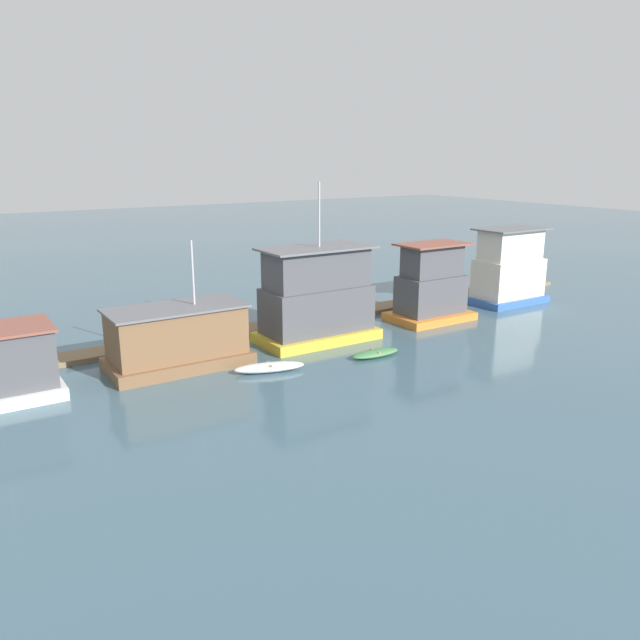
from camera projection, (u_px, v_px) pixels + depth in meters
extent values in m
plane|color=#426070|center=(311.00, 339.00, 37.46)|extent=(200.00, 200.00, 0.00)
cube|color=#846B4C|center=(283.00, 324.00, 40.23)|extent=(51.00, 1.91, 0.30)
cube|color=brown|center=(179.00, 361.00, 32.46)|extent=(7.23, 3.69, 0.64)
cube|color=brown|center=(177.00, 332.00, 32.06)|extent=(6.66, 3.12, 2.47)
cube|color=slate|center=(176.00, 308.00, 31.73)|extent=(6.96, 3.42, 0.12)
cylinder|color=#B2B2B7|center=(193.00, 273.00, 31.81)|extent=(0.12, 0.12, 3.32)
cube|color=gold|center=(317.00, 335.00, 37.14)|extent=(7.05, 3.73, 0.59)
cube|color=#4C4C51|center=(317.00, 309.00, 36.72)|extent=(6.33, 3.02, 2.65)
cube|color=#4C4C51|center=(317.00, 268.00, 36.10)|extent=(5.92, 2.61, 2.23)
cube|color=slate|center=(317.00, 248.00, 35.79)|extent=(6.63, 3.32, 0.12)
cylinder|color=#B2B2B7|center=(319.00, 215.00, 35.39)|extent=(0.12, 0.12, 3.68)
cube|color=orange|center=(430.00, 316.00, 41.73)|extent=(5.41, 3.55, 0.51)
cube|color=#4C4C51|center=(431.00, 294.00, 41.34)|extent=(4.36, 2.50, 2.48)
cube|color=#4C4C51|center=(432.00, 261.00, 40.76)|extent=(3.84, 1.98, 2.04)
cube|color=brown|center=(433.00, 244.00, 40.48)|extent=(4.66, 2.80, 0.12)
cube|color=#3866B7|center=(506.00, 299.00, 46.57)|extent=(5.66, 3.42, 0.50)
cube|color=silver|center=(508.00, 278.00, 46.15)|extent=(5.02, 2.78, 2.77)
cube|color=silver|center=(511.00, 245.00, 45.51)|extent=(4.56, 2.33, 2.16)
cube|color=slate|center=(512.00, 229.00, 45.22)|extent=(5.32, 3.08, 0.12)
ellipsoid|color=white|center=(269.00, 367.00, 31.76)|extent=(3.76, 2.02, 0.46)
cube|color=#997F60|center=(269.00, 364.00, 31.71)|extent=(0.40, 0.86, 0.08)
ellipsoid|color=#47844C|center=(375.00, 353.00, 34.11)|extent=(3.01, 1.12, 0.39)
cube|color=#997F60|center=(375.00, 351.00, 34.08)|extent=(0.19, 0.85, 0.08)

